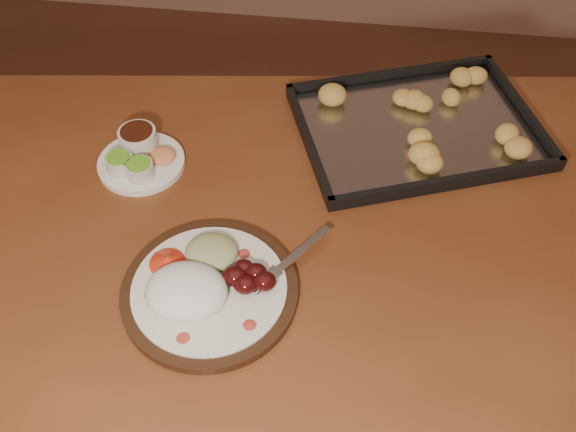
# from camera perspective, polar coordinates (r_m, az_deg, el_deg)

# --- Properties ---
(dining_table) EXTENTS (1.60, 1.08, 0.75)m
(dining_table) POSITION_cam_1_polar(r_m,az_deg,el_deg) (1.12, -3.08, -5.84)
(dining_table) COLOR brown
(dining_table) RESTS_ON ground
(dinner_plate) EXTENTS (0.31, 0.28, 0.06)m
(dinner_plate) POSITION_cam_1_polar(r_m,az_deg,el_deg) (0.98, -7.42, -6.20)
(dinner_plate) COLOR black
(dinner_plate) RESTS_ON dining_table
(condiment_saucer) EXTENTS (0.16, 0.16, 0.05)m
(condiment_saucer) POSITION_cam_1_polar(r_m,az_deg,el_deg) (1.18, -13.11, 5.20)
(condiment_saucer) COLOR white
(condiment_saucer) RESTS_ON dining_table
(baking_tray) EXTENTS (0.52, 0.45, 0.05)m
(baking_tray) POSITION_cam_1_polar(r_m,az_deg,el_deg) (1.24, 11.40, 7.89)
(baking_tray) COLOR black
(baking_tray) RESTS_ON dining_table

